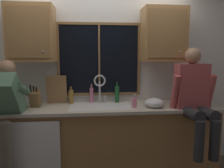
{
  "coord_description": "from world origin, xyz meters",
  "views": [
    {
      "loc": [
        -0.14,
        -3.07,
        1.59
      ],
      "look_at": [
        0.12,
        -0.3,
        1.21
      ],
      "focal_mm": 34.6,
      "sensor_mm": 36.0,
      "label": 1
    }
  ],
  "objects_px": {
    "knife_block": "(35,99)",
    "bottle_amber_small": "(71,96)",
    "person_sitting_on_counter": "(195,95)",
    "mixing_bowl": "(154,103)",
    "bottle_tall_clear": "(117,94)",
    "soap_dispenser": "(134,102)",
    "person_standing": "(1,112)",
    "bottle_green_glass": "(91,95)",
    "cutting_board": "(57,90)"
  },
  "relations": [
    {
      "from": "knife_block",
      "to": "soap_dispenser",
      "type": "bearing_deg",
      "value": -6.54
    },
    {
      "from": "bottle_green_glass",
      "to": "cutting_board",
      "type": "bearing_deg",
      "value": -176.8
    },
    {
      "from": "person_standing",
      "to": "mixing_bowl",
      "type": "bearing_deg",
      "value": 5.92
    },
    {
      "from": "knife_block",
      "to": "soap_dispenser",
      "type": "xyz_separation_m",
      "value": [
        1.27,
        -0.15,
        -0.04
      ]
    },
    {
      "from": "person_sitting_on_counter",
      "to": "bottle_amber_small",
      "type": "height_order",
      "value": "person_sitting_on_counter"
    },
    {
      "from": "person_standing",
      "to": "bottle_tall_clear",
      "type": "xyz_separation_m",
      "value": [
        1.38,
        0.5,
        0.09
      ]
    },
    {
      "from": "bottle_green_glass",
      "to": "bottle_tall_clear",
      "type": "bearing_deg",
      "value": -4.76
    },
    {
      "from": "person_standing",
      "to": "person_sitting_on_counter",
      "type": "xyz_separation_m",
      "value": [
        2.29,
        0.03,
        0.15
      ]
    },
    {
      "from": "bottle_green_glass",
      "to": "bottle_amber_small",
      "type": "relative_size",
      "value": 1.11
    },
    {
      "from": "bottle_green_glass",
      "to": "bottle_amber_small",
      "type": "height_order",
      "value": "bottle_green_glass"
    },
    {
      "from": "bottle_green_glass",
      "to": "bottle_tall_clear",
      "type": "xyz_separation_m",
      "value": [
        0.36,
        -0.03,
        0.01
      ]
    },
    {
      "from": "knife_block",
      "to": "bottle_tall_clear",
      "type": "height_order",
      "value": "knife_block"
    },
    {
      "from": "person_standing",
      "to": "person_sitting_on_counter",
      "type": "distance_m",
      "value": 2.29
    },
    {
      "from": "mixing_bowl",
      "to": "bottle_amber_small",
      "type": "height_order",
      "value": "bottle_amber_small"
    },
    {
      "from": "mixing_bowl",
      "to": "bottle_green_glass",
      "type": "bearing_deg",
      "value": 156.83
    },
    {
      "from": "mixing_bowl",
      "to": "bottle_tall_clear",
      "type": "height_order",
      "value": "bottle_tall_clear"
    },
    {
      "from": "knife_block",
      "to": "bottle_amber_small",
      "type": "xyz_separation_m",
      "value": [
        0.44,
        0.18,
        -0.01
      ]
    },
    {
      "from": "soap_dispenser",
      "to": "cutting_board",
      "type": "bearing_deg",
      "value": 162.44
    },
    {
      "from": "cutting_board",
      "to": "bottle_amber_small",
      "type": "height_order",
      "value": "cutting_board"
    },
    {
      "from": "cutting_board",
      "to": "soap_dispenser",
      "type": "relative_size",
      "value": 2.21
    },
    {
      "from": "person_sitting_on_counter",
      "to": "bottle_green_glass",
      "type": "relative_size",
      "value": 4.64
    },
    {
      "from": "mixing_bowl",
      "to": "knife_block",
      "type": "bearing_deg",
      "value": 174.73
    },
    {
      "from": "bottle_green_glass",
      "to": "knife_block",
      "type": "bearing_deg",
      "value": -164.22
    },
    {
      "from": "cutting_board",
      "to": "mixing_bowl",
      "type": "height_order",
      "value": "cutting_board"
    },
    {
      "from": "knife_block",
      "to": "person_sitting_on_counter",
      "type": "bearing_deg",
      "value": -8.62
    },
    {
      "from": "knife_block",
      "to": "bottle_amber_small",
      "type": "bearing_deg",
      "value": 21.97
    },
    {
      "from": "mixing_bowl",
      "to": "cutting_board",
      "type": "bearing_deg",
      "value": 166.04
    },
    {
      "from": "knife_block",
      "to": "bottle_tall_clear",
      "type": "relative_size",
      "value": 1.07
    },
    {
      "from": "mixing_bowl",
      "to": "soap_dispenser",
      "type": "distance_m",
      "value": 0.26
    },
    {
      "from": "soap_dispenser",
      "to": "bottle_tall_clear",
      "type": "relative_size",
      "value": 0.6
    },
    {
      "from": "knife_block",
      "to": "bottle_green_glass",
      "type": "height_order",
      "value": "knife_block"
    },
    {
      "from": "bottle_green_glass",
      "to": "bottle_amber_small",
      "type": "distance_m",
      "value": 0.28
    },
    {
      "from": "mixing_bowl",
      "to": "bottle_amber_small",
      "type": "relative_size",
      "value": 1.02
    },
    {
      "from": "soap_dispenser",
      "to": "bottle_green_glass",
      "type": "bearing_deg",
      "value": 147.33
    },
    {
      "from": "knife_block",
      "to": "soap_dispenser",
      "type": "distance_m",
      "value": 1.28
    },
    {
      "from": "soap_dispenser",
      "to": "person_standing",
      "type": "bearing_deg",
      "value": -173.24
    },
    {
      "from": "person_sitting_on_counter",
      "to": "soap_dispenser",
      "type": "xyz_separation_m",
      "value": [
        -0.72,
        0.16,
        -0.11
      ]
    },
    {
      "from": "cutting_board",
      "to": "bottle_amber_small",
      "type": "relative_size",
      "value": 1.64
    },
    {
      "from": "bottle_tall_clear",
      "to": "soap_dispenser",
      "type": "bearing_deg",
      "value": -59.86
    },
    {
      "from": "mixing_bowl",
      "to": "bottle_amber_small",
      "type": "xyz_separation_m",
      "value": [
        -1.09,
        0.32,
        0.04
      ]
    },
    {
      "from": "soap_dispenser",
      "to": "person_sitting_on_counter",
      "type": "bearing_deg",
      "value": -12.21
    },
    {
      "from": "person_standing",
      "to": "mixing_bowl",
      "type": "relative_size",
      "value": 6.17
    },
    {
      "from": "soap_dispenser",
      "to": "mixing_bowl",
      "type": "bearing_deg",
      "value": 0.9
    },
    {
      "from": "knife_block",
      "to": "bottle_amber_small",
      "type": "height_order",
      "value": "knife_block"
    },
    {
      "from": "bottle_tall_clear",
      "to": "mixing_bowl",
      "type": "bearing_deg",
      "value": -35.17
    },
    {
      "from": "person_sitting_on_counter",
      "to": "cutting_board",
      "type": "bearing_deg",
      "value": 164.62
    },
    {
      "from": "bottle_amber_small",
      "to": "person_sitting_on_counter",
      "type": "bearing_deg",
      "value": -17.21
    },
    {
      "from": "cutting_board",
      "to": "bottle_green_glass",
      "type": "relative_size",
      "value": 1.47
    },
    {
      "from": "person_sitting_on_counter",
      "to": "mixing_bowl",
      "type": "distance_m",
      "value": 0.5
    },
    {
      "from": "person_sitting_on_counter",
      "to": "knife_block",
      "type": "height_order",
      "value": "person_sitting_on_counter"
    }
  ]
}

